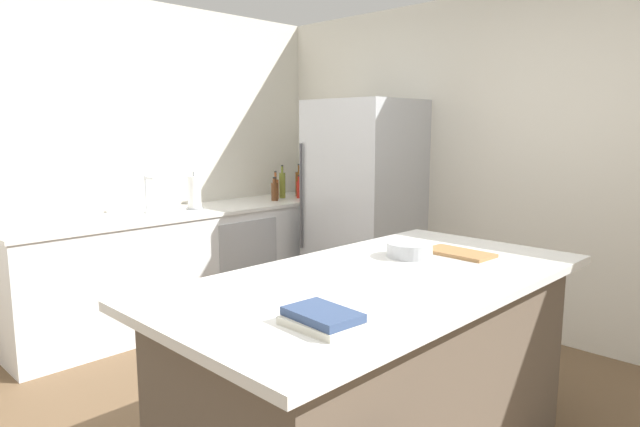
{
  "coord_description": "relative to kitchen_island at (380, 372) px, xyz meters",
  "views": [
    {
      "loc": [
        1.85,
        -1.78,
        1.58
      ],
      "look_at": [
        -0.75,
        0.85,
        1.0
      ],
      "focal_mm": 30.85,
      "sensor_mm": 36.0,
      "label": 1
    }
  ],
  "objects": [
    {
      "name": "wall_rear",
      "position": [
        -0.37,
        2.15,
        0.83
      ],
      "size": [
        6.0,
        0.1,
        2.6
      ],
      "primitive_type": "cube",
      "color": "silver",
      "rests_on": "ground_plane"
    },
    {
      "name": "wall_left",
      "position": [
        -2.82,
        -0.1,
        0.83
      ],
      "size": [
        0.1,
        6.0,
        2.6
      ],
      "primitive_type": "cube",
      "color": "silver",
      "rests_on": "ground_plane"
    },
    {
      "name": "counter_run_left",
      "position": [
        -2.45,
        0.54,
        -0.01
      ],
      "size": [
        0.68,
        2.94,
        0.91
      ],
      "color": "white",
      "rests_on": "ground_plane"
    },
    {
      "name": "kitchen_island",
      "position": [
        0.0,
        0.0,
        0.0
      ],
      "size": [
        1.07,
        2.1,
        0.93
      ],
      "color": "brown",
      "rests_on": "ground_plane"
    },
    {
      "name": "refrigerator",
      "position": [
        -1.56,
        1.73,
        0.43
      ],
      "size": [
        0.83,
        0.77,
        1.81
      ],
      "color": "#B7BABF",
      "rests_on": "ground_plane"
    },
    {
      "name": "sink_faucet",
      "position": [
        -2.49,
        0.2,
        0.6
      ],
      "size": [
        0.15,
        0.05,
        0.3
      ],
      "color": "silver",
      "rests_on": "counter_run_left"
    },
    {
      "name": "paper_towel_roll",
      "position": [
        -2.44,
        0.6,
        0.57
      ],
      "size": [
        0.14,
        0.14,
        0.31
      ],
      "color": "gray",
      "rests_on": "counter_run_left"
    },
    {
      "name": "gin_bottle",
      "position": [
        -2.42,
        1.9,
        0.55
      ],
      "size": [
        0.08,
        0.08,
        0.28
      ],
      "color": "#8CB79E",
      "rests_on": "counter_run_left"
    },
    {
      "name": "whiskey_bottle",
      "position": [
        -2.45,
        1.81,
        0.57
      ],
      "size": [
        0.09,
        0.09,
        0.32
      ],
      "color": "brown",
      "rests_on": "counter_run_left"
    },
    {
      "name": "hot_sauce_bottle",
      "position": [
        -2.36,
        1.71,
        0.53
      ],
      "size": [
        0.05,
        0.05,
        0.22
      ],
      "color": "red",
      "rests_on": "counter_run_left"
    },
    {
      "name": "olive_oil_bottle",
      "position": [
        -2.48,
        1.6,
        0.57
      ],
      "size": [
        0.06,
        0.06,
        0.32
      ],
      "color": "olive",
      "rests_on": "counter_run_left"
    },
    {
      "name": "vinegar_bottle",
      "position": [
        -2.47,
        1.51,
        0.54
      ],
      "size": [
        0.06,
        0.06,
        0.26
      ],
      "color": "#994C23",
      "rests_on": "counter_run_left"
    },
    {
      "name": "syrup_bottle",
      "position": [
        -2.37,
        1.42,
        0.53
      ],
      "size": [
        0.06,
        0.06,
        0.22
      ],
      "color": "#5B3319",
      "rests_on": "counter_run_left"
    },
    {
      "name": "cookbook_stack",
      "position": [
        0.26,
        -0.64,
        0.49
      ],
      "size": [
        0.26,
        0.19,
        0.05
      ],
      "color": "silver",
      "rests_on": "kitchen_island"
    },
    {
      "name": "mixing_bowl",
      "position": [
        -0.12,
        0.38,
        0.49
      ],
      "size": [
        0.23,
        0.23,
        0.07
      ],
      "color": "#B2B5BA",
      "rests_on": "kitchen_island"
    },
    {
      "name": "cutting_board",
      "position": [
        0.04,
        0.6,
        0.47
      ],
      "size": [
        0.36,
        0.2,
        0.02
      ],
      "color": "#9E7042",
      "rests_on": "kitchen_island"
    }
  ]
}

